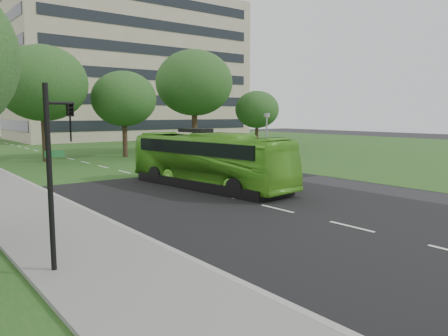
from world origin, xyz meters
name	(u,v)px	position (x,y,z in m)	size (l,w,h in m)	color
ground	(311,217)	(0.00, 0.00, 0.00)	(160.00, 160.00, 0.00)	black
street_surfaces	(95,166)	(-0.38, 22.75, 0.03)	(120.00, 120.00, 0.15)	black
office_building	(130,68)	(21.96, 61.96, 12.50)	(40.10, 20.10, 25.00)	#9E947A
tree_park_b	(42,83)	(-2.51, 28.89, 6.96)	(7.87, 7.87, 10.32)	black
tree_park_c	(124,99)	(5.03, 28.53, 5.75)	(6.38, 6.38, 8.47)	black
tree_park_d	(194,83)	(13.87, 29.23, 7.70)	(8.60, 8.60, 11.37)	black
tree_park_e	(257,110)	(21.98, 27.75, 4.79)	(5.29, 5.29, 7.05)	black
bus	(209,160)	(1.00, 8.71, 1.60)	(2.69, 11.49, 3.20)	#5BB929
sedan	(246,168)	(5.16, 10.23, 0.70)	(1.47, 4.22, 1.39)	#AFB0B4
traffic_light	(55,164)	(-10.34, -0.14, 2.99)	(0.81, 0.22, 5.08)	black
camera_pole	(267,133)	(10.00, 13.35, 2.80)	(0.40, 0.35, 4.34)	gray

